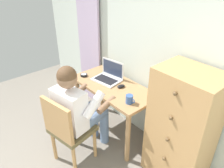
% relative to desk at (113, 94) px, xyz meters
% --- Properties ---
extents(wall_back, '(4.80, 0.05, 2.50)m').
position_rel_desk_xyz_m(wall_back, '(0.43, 0.34, 0.65)').
color(wall_back, silver).
rests_on(wall_back, ground_plane).
extents(curtain_panel, '(0.49, 0.03, 2.18)m').
position_rel_desk_xyz_m(curtain_panel, '(-0.85, 0.27, 0.49)').
color(curtain_panel, '#B29EBC').
rests_on(curtain_panel, ground_plane).
extents(desk, '(1.10, 0.53, 0.72)m').
position_rel_desk_xyz_m(desk, '(0.00, 0.00, 0.00)').
color(desk, '#9E754C').
rests_on(desk, ground_plane).
extents(dresser, '(0.58, 0.45, 1.25)m').
position_rel_desk_xyz_m(dresser, '(0.95, 0.07, 0.03)').
color(dresser, tan).
rests_on(dresser, ground_plane).
extents(chair, '(0.48, 0.47, 0.88)m').
position_rel_desk_xyz_m(chair, '(0.07, -0.71, -0.11)').
color(chair, brown).
rests_on(chair, ground_plane).
extents(person_seated, '(0.60, 0.63, 1.20)m').
position_rel_desk_xyz_m(person_seated, '(0.04, -0.53, 0.08)').
color(person_seated, '#6B84AD').
rests_on(person_seated, ground_plane).
extents(laptop, '(0.37, 0.30, 0.24)m').
position_rel_desk_xyz_m(laptop, '(-0.15, 0.06, 0.18)').
color(laptop, silver).
rests_on(laptop, desk).
extents(computer_mouse, '(0.08, 0.11, 0.03)m').
position_rel_desk_xyz_m(computer_mouse, '(0.10, 0.04, 0.14)').
color(computer_mouse, black).
rests_on(computer_mouse, desk).
extents(desk_clock, '(0.09, 0.09, 0.03)m').
position_rel_desk_xyz_m(desk_clock, '(-0.43, -0.13, 0.14)').
color(desk_clock, black).
rests_on(desk_clock, desk).
extents(coffee_mug, '(0.12, 0.08, 0.09)m').
position_rel_desk_xyz_m(coffee_mug, '(0.40, -0.11, 0.17)').
color(coffee_mug, '#33518C').
rests_on(coffee_mug, desk).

